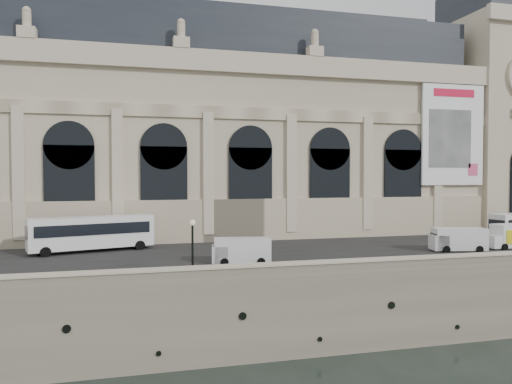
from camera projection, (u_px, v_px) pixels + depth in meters
ground at (368, 353)px, 38.76m from camera, size 260.00×260.00×0.00m
quay at (255, 249)px, 72.51m from camera, size 160.00×70.00×6.00m
street at (306, 249)px, 52.09m from camera, size 160.00×24.00×0.06m
parapet at (365, 267)px, 39.11m from camera, size 160.00×1.40×1.21m
museum at (220, 131)px, 66.43m from camera, size 69.00×18.70×29.10m
clock_pavilion at (490, 110)px, 73.48m from camera, size 13.00×14.72×36.70m
bus_left at (92, 232)px, 50.39m from camera, size 12.40×5.68×3.59m
van_b at (239, 251)px, 43.66m from camera, size 5.36×2.77×2.28m
van_c at (456, 240)px, 50.75m from camera, size 5.73×3.24×2.40m
lamp_left at (193, 249)px, 37.68m from camera, size 0.45×0.45×4.44m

